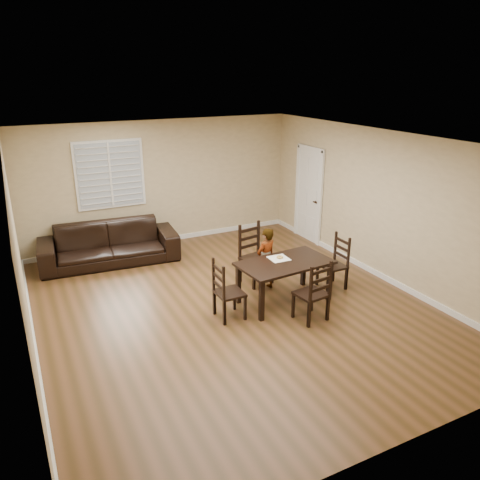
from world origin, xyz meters
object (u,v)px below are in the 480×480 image
object	(u,v)px
chair_left	(223,293)
chair_right	(338,263)
dining_table	(285,267)
donut	(280,257)
chair_near	(252,255)
child	(266,259)
sofa	(109,244)
chair_far	(317,295)

from	to	relation	value
chair_left	chair_right	size ratio (longest dim) A/B	1.00
dining_table	chair_right	bearing A→B (deg)	-0.51
chair_right	donut	world-z (taller)	chair_right
chair_near	child	bearing A→B (deg)	-94.62
dining_table	child	size ratio (longest dim) A/B	1.40
chair_near	donut	size ratio (longest dim) A/B	9.71
chair_near	chair_left	size ratio (longest dim) A/B	1.13
dining_table	chair_left	world-z (taller)	chair_left
sofa	child	bearing A→B (deg)	-43.71
chair_far	chair_left	xyz separation A→B (m)	(-1.23, 0.73, -0.01)
sofa	chair_far	bearing A→B (deg)	-54.21
sofa	chair_near	bearing A→B (deg)	-38.87
chair_right	sofa	xyz separation A→B (m)	(-3.40, 2.95, -0.05)
chair_far	chair_right	xyz separation A→B (m)	(1.09, 0.89, -0.01)
child	sofa	distance (m)	3.32
dining_table	chair_near	xyz separation A→B (m)	(-0.09, 0.98, -0.13)
dining_table	sofa	bearing A→B (deg)	121.97
chair_near	dining_table	bearing A→B (deg)	-95.74
chair_far	child	size ratio (longest dim) A/B	0.88
chair_right	child	size ratio (longest dim) A/B	0.85
chair_far	sofa	world-z (taller)	chair_far
chair_right	dining_table	bearing A→B (deg)	-85.45
dining_table	donut	bearing A→B (deg)	83.66
chair_near	chair_right	size ratio (longest dim) A/B	1.13
child	chair_near	bearing A→B (deg)	-101.01
dining_table	chair_far	bearing A→B (deg)	-89.53
chair_left	child	size ratio (longest dim) A/B	0.86
chair_near	sofa	xyz separation A→B (m)	(-2.14, 2.05, -0.11)
chair_near	child	world-z (taller)	child
chair_right	sofa	distance (m)	4.50
chair_left	child	xyz separation A→B (m)	(1.12, 0.63, 0.13)
sofa	dining_table	bearing A→B (deg)	-48.77
donut	chair_far	bearing A→B (deg)	-86.27
chair_near	chair_far	distance (m)	1.80
chair_near	chair_left	distance (m)	1.51
dining_table	chair_right	size ratio (longest dim) A/B	1.64
chair_right	donut	bearing A→B (deg)	-93.96
dining_table	child	world-z (taller)	child
child	donut	xyz separation A→B (m)	(0.05, -0.38, 0.17)
chair_far	chair_left	size ratio (longest dim) A/B	1.03
dining_table	chair_far	xyz separation A→B (m)	(0.07, -0.81, -0.17)
chair_near	donut	world-z (taller)	chair_near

